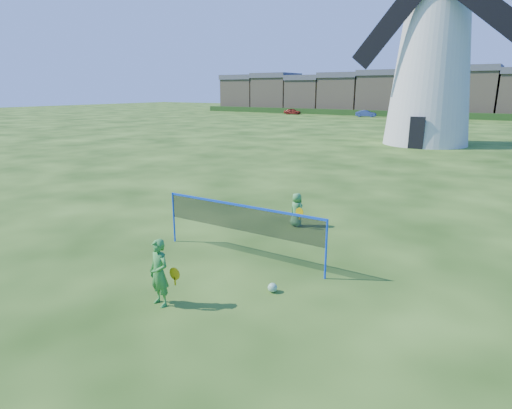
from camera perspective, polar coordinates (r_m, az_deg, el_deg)
The scene contains 10 objects.
ground at distance 11.78m, azimuth -2.14°, elevation -7.46°, with size 220.00×220.00×0.00m, color black.
windmill at distance 39.10m, azimuth 22.74°, elevation 17.98°, with size 14.07×6.81×20.18m.
badminton_net at distance 11.53m, azimuth -1.99°, elevation -1.95°, with size 5.05×0.05×1.55m.
player_girl at distance 9.41m, azimuth -12.91°, elevation -8.97°, with size 0.72×0.45×1.50m.
player_boy at distance 14.49m, azimuth 5.50°, elevation -0.70°, with size 0.69×0.54×1.16m.
play_ball at distance 9.99m, azimuth 2.23°, elevation -11.12°, with size 0.22×0.22×0.22m, color green.
terraced_houses at distance 85.47m, azimuth 14.10°, elevation 14.39°, with size 61.10×8.40×8.33m.
hedge at distance 80.16m, azimuth 12.03°, elevation 12.04°, with size 62.00×0.80×1.00m, color #193814.
car_left at distance 81.42m, azimuth 4.92°, elevation 12.38°, with size 1.28×3.18×1.08m, color maroon.
car_right at distance 75.85m, azimuth 14.59°, elevation 11.76°, with size 1.18×3.39×1.12m, color navy.
Camera 1 is at (6.19, -8.94, 4.55)m, focal length 29.71 mm.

